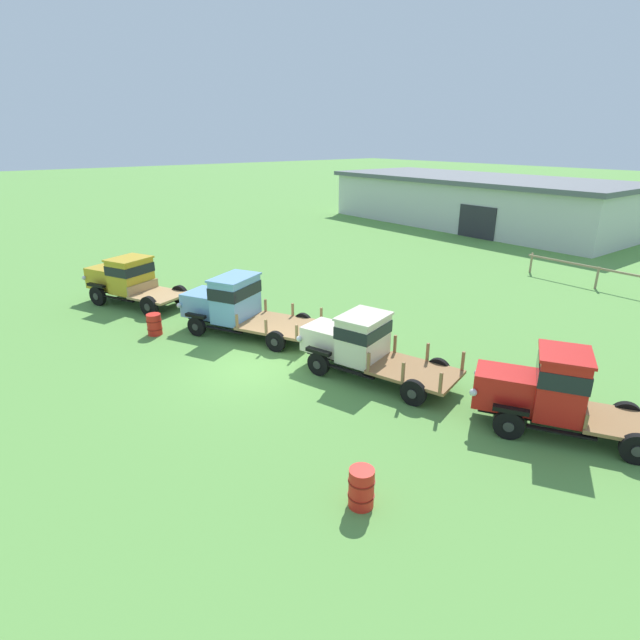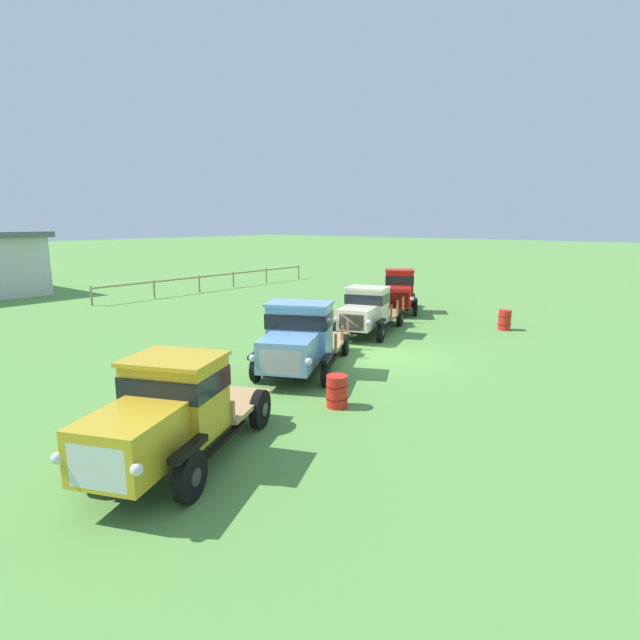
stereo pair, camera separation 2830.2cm
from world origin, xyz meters
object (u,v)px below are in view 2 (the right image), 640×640
vintage_truck_foreground_near (169,411)px  oil_drum_near_fence (505,320)px  oil_drum_beside_row (337,391)px  vintage_truck_far_side (399,291)px  vintage_truck_midrow_center (366,310)px  vintage_truck_second_in_line (299,338)px

vintage_truck_foreground_near → oil_drum_near_fence: vintage_truck_foreground_near is taller
vintage_truck_foreground_near → oil_drum_beside_row: bearing=-6.7°
oil_drum_near_fence → oil_drum_beside_row: bearing=179.2°
vintage_truck_foreground_near → oil_drum_near_fence: 16.79m
vintage_truck_far_side → oil_drum_beside_row: bearing=-156.5°
oil_drum_beside_row → oil_drum_near_fence: (12.13, -0.17, 0.03)m
vintage_truck_foreground_near → vintage_truck_midrow_center: 12.56m
vintage_truck_second_in_line → oil_drum_near_fence: vintage_truck_second_in_line is taller
vintage_truck_foreground_near → vintage_truck_midrow_center: vintage_truck_foreground_near is taller
vintage_truck_midrow_center → oil_drum_near_fence: bearing=-41.8°
vintage_truck_far_side → oil_drum_beside_row: size_ratio=5.56×
vintage_truck_foreground_near → vintage_truck_midrow_center: (12.06, 3.50, -0.10)m
vintage_truck_foreground_near → vintage_truck_second_in_line: size_ratio=0.91×
vintage_truck_second_in_line → vintage_truck_foreground_near: bearing=-161.1°
vintage_truck_far_side → oil_drum_near_fence: 5.90m
vintage_truck_foreground_near → oil_drum_near_fence: size_ratio=6.02×
vintage_truck_foreground_near → vintage_truck_far_side: bearing=16.2°
vintage_truck_foreground_near → vintage_truck_midrow_center: bearing=16.2°
vintage_truck_midrow_center → vintage_truck_second_in_line: bearing=-166.8°
vintage_truck_foreground_near → oil_drum_beside_row: size_ratio=6.38×
vintage_truck_foreground_near → vintage_truck_second_in_line: 6.52m
vintage_truck_midrow_center → vintage_truck_far_side: (5.50, 1.60, 0.10)m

